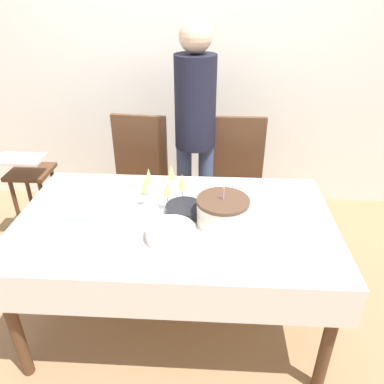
% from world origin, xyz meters
% --- Properties ---
extents(ground_plane, '(12.00, 12.00, 0.00)m').
position_xyz_m(ground_plane, '(0.00, 0.00, 0.00)').
color(ground_plane, '#93704C').
extents(wall_back, '(8.00, 0.05, 2.70)m').
position_xyz_m(wall_back, '(0.00, 1.53, 1.35)').
color(wall_back, silver).
rests_on(wall_back, ground_plane).
extents(dining_table, '(1.64, 0.97, 0.72)m').
position_xyz_m(dining_table, '(0.00, 0.00, 0.62)').
color(dining_table, silver).
rests_on(dining_table, ground_plane).
extents(dining_chair_far_left, '(0.46, 0.46, 0.98)m').
position_xyz_m(dining_chair_far_left, '(-0.35, 0.80, 0.54)').
color(dining_chair_far_left, '#51331E').
rests_on(dining_chair_far_left, ground_plane).
extents(dining_chair_far_right, '(0.42, 0.42, 0.98)m').
position_xyz_m(dining_chair_far_right, '(0.36, 0.80, 0.54)').
color(dining_chair_far_right, '#51331E').
rests_on(dining_chair_far_right, ground_plane).
extents(birthday_cake, '(0.27, 0.27, 0.21)m').
position_xyz_m(birthday_cake, '(0.25, -0.02, 0.79)').
color(birthday_cake, silver).
rests_on(birthday_cake, dining_table).
extents(champagne_tray, '(0.31, 0.31, 0.18)m').
position_xyz_m(champagne_tray, '(-0.08, 0.16, 0.80)').
color(champagne_tray, silver).
rests_on(champagne_tray, dining_table).
extents(plate_stack_main, '(0.23, 0.23, 0.06)m').
position_xyz_m(plate_stack_main, '(0.00, -0.18, 0.75)').
color(plate_stack_main, silver).
rests_on(plate_stack_main, dining_table).
extents(plate_stack_dessert, '(0.20, 0.20, 0.05)m').
position_xyz_m(plate_stack_dessert, '(0.05, 0.05, 0.75)').
color(plate_stack_dessert, black).
rests_on(plate_stack_dessert, dining_table).
extents(cake_knife, '(0.30, 0.03, 0.00)m').
position_xyz_m(cake_knife, '(0.25, -0.27, 0.73)').
color(cake_knife, silver).
rests_on(cake_knife, dining_table).
extents(fork_pile, '(0.18, 0.08, 0.02)m').
position_xyz_m(fork_pile, '(-0.48, -0.11, 0.73)').
color(fork_pile, silver).
rests_on(fork_pile, dining_table).
extents(napkin_pile, '(0.15, 0.15, 0.01)m').
position_xyz_m(napkin_pile, '(-0.48, 0.02, 0.73)').
color(napkin_pile, '#8CC6E0').
rests_on(napkin_pile, dining_table).
extents(person_standing, '(0.28, 0.28, 1.61)m').
position_xyz_m(person_standing, '(0.06, 0.86, 0.97)').
color(person_standing, '#3F4C72').
rests_on(person_standing, ground_plane).
extents(high_chair, '(0.33, 0.35, 0.71)m').
position_xyz_m(high_chair, '(-1.18, 0.81, 0.48)').
color(high_chair, '#51331E').
rests_on(high_chair, ground_plane).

